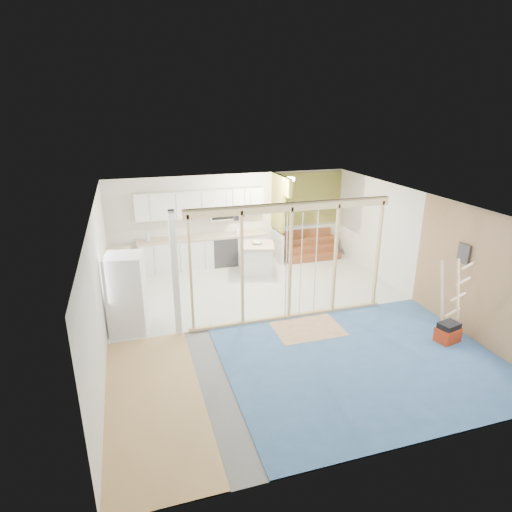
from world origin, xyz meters
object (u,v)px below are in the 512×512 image
object	(u,v)px
fridge	(127,294)
toolbox	(448,333)
ladder	(452,299)
island	(257,259)

from	to	relation	value
fridge	toolbox	world-z (taller)	fridge
fridge	toolbox	xyz separation A→B (m)	(5.97, -2.30, -0.64)
toolbox	ladder	bearing A→B (deg)	43.00
toolbox	ladder	world-z (taller)	ladder
fridge	island	bearing A→B (deg)	43.31
ladder	toolbox	bearing A→B (deg)	-134.73
island	ladder	distance (m)	5.15
ladder	fridge	bearing A→B (deg)	149.09
toolbox	ladder	size ratio (longest dim) A/B	0.30
island	toolbox	bearing A→B (deg)	-45.64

